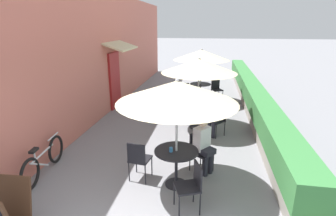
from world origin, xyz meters
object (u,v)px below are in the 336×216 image
object	(u,v)px
patio_table_near	(176,159)
menu_board	(4,215)
cafe_chair_mid_left	(218,118)
coffee_cup_far	(199,83)
bicycle_leaning	(44,160)
coffee_cup_near	(171,150)
cafe_chair_near_back	(199,149)
cafe_chair_far_left	(183,91)
cafe_chair_near_left	(139,158)
seated_patron_mid_left	(216,113)
seated_patron_mid_right	(182,101)
cafe_chair_mid_right	(179,106)
patio_umbrella_far	(202,55)
seated_patron_near_back	(204,143)
patio_table_mid	(198,110)
patio_umbrella_near	(177,92)
cafe_chair_near_right	(191,183)
patio_umbrella_mid	(199,66)
patio_table_far	(200,88)
cafe_chair_far_right	(216,88)

from	to	relation	value
patio_table_near	menu_board	bearing A→B (deg)	-141.23
cafe_chair_mid_left	coffee_cup_far	world-z (taller)	cafe_chair_mid_left
coffee_cup_far	bicycle_leaning	world-z (taller)	coffee_cup_far
coffee_cup_near	cafe_chair_near_back	bearing A→B (deg)	54.31
cafe_chair_far_left	coffee_cup_far	bearing A→B (deg)	-3.88
cafe_chair_near_left	seated_patron_mid_left	bearing A→B (deg)	67.40
cafe_chair_mid_left	seated_patron_mid_right	xyz separation A→B (m)	(-1.16, 1.02, 0.17)
cafe_chair_mid_right	patio_umbrella_far	size ratio (longest dim) A/B	0.39
seated_patron_near_back	bicycle_leaning	xyz separation A→B (m)	(-3.34, -0.66, -0.35)
patio_table_near	seated_patron_near_back	xyz separation A→B (m)	(0.51, 0.58, 0.11)
patio_table_near	cafe_chair_near_back	world-z (taller)	cafe_chair_near_back
cafe_chair_far_left	coffee_cup_far	size ratio (longest dim) A/B	9.67
cafe_chair_far_left	patio_table_mid	bearing A→B (deg)	-99.58
patio_umbrella_near	cafe_chair_near_left	distance (m)	1.61
cafe_chair_near_left	coffee_cup_near	xyz separation A→B (m)	(0.68, -0.10, 0.29)
cafe_chair_near_left	menu_board	world-z (taller)	menu_board
cafe_chair_mid_right	cafe_chair_near_back	bearing A→B (deg)	-32.04
cafe_chair_near_right	seated_patron_mid_right	world-z (taller)	seated_patron_mid_right
patio_umbrella_mid	seated_patron_near_back	bearing A→B (deg)	-83.87
seated_patron_mid_left	patio_table_far	size ratio (longest dim) A/B	1.45
cafe_chair_near_right	patio_table_far	distance (m)	6.76
cafe_chair_mid_left	seated_patron_mid_left	xyz separation A→B (m)	(-0.08, -0.08, 0.17)
seated_patron_near_back	patio_umbrella_far	bearing A→B (deg)	-138.08
menu_board	bicycle_leaning	bearing A→B (deg)	105.77
cafe_chair_mid_left	cafe_chair_far_right	bearing A→B (deg)	-47.02
cafe_chair_mid_right	cafe_chair_far_right	size ratio (longest dim) A/B	1.00
cafe_chair_near_right	seated_patron_mid_right	size ratio (longest dim) A/B	0.70
patio_umbrella_mid	cafe_chair_far_left	xyz separation A→B (m)	(-0.72, 2.52, -1.41)
seated_patron_mid_left	menu_board	size ratio (longest dim) A/B	1.35
seated_patron_near_back	cafe_chair_far_right	bearing A→B (deg)	-144.75
seated_patron_near_back	patio_table_mid	distance (m)	2.59
coffee_cup_near	patio_table_far	world-z (taller)	coffee_cup_near
seated_patron_near_back	seated_patron_mid_right	xyz separation A→B (m)	(-0.82, 3.12, 0.00)
bicycle_leaning	seated_patron_mid_right	bearing A→B (deg)	50.27
cafe_chair_mid_right	patio_umbrella_far	bearing A→B (deg)	119.94
patio_table_far	patio_umbrella_far	world-z (taller)	patio_umbrella_far
patio_umbrella_near	cafe_chair_near_back	distance (m)	1.61
cafe_chair_near_right	patio_umbrella_far	xyz separation A→B (m)	(-0.18, 6.76, 1.41)
coffee_cup_near	cafe_chair_far_left	world-z (taller)	cafe_chair_far_left
patio_table_far	cafe_chair_far_left	bearing A→B (deg)	-148.79
patio_table_near	coffee_cup_near	distance (m)	0.26
cafe_chair_near_right	cafe_chair_mid_left	xyz separation A→B (m)	(0.49, 3.37, 0.00)
cafe_chair_near_right	seated_patron_near_back	distance (m)	1.29
patio_table_near	patio_table_mid	bearing A→B (deg)	85.83
seated_patron_near_back	cafe_chair_mid_right	size ratio (longest dim) A/B	1.44
patio_table_far	menu_board	size ratio (longest dim) A/B	0.93
patio_umbrella_near	seated_patron_near_back	world-z (taller)	patio_umbrella_near
cafe_chair_far_left	patio_table_near	bearing A→B (deg)	-110.59
coffee_cup_far	bicycle_leaning	distance (m)	6.68
bicycle_leaning	cafe_chair_near_right	bearing A→B (deg)	-16.90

